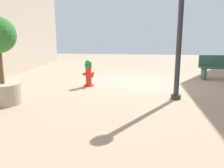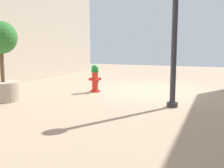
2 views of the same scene
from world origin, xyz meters
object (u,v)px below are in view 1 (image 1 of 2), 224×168
(planter_tree, at_px, (0,57))
(bench_near, at_px, (222,67))
(street_lamp, at_px, (181,15))
(fire_hydrant, at_px, (89,73))

(planter_tree, bearing_deg, bench_near, -148.69)
(bench_near, height_order, planter_tree, planter_tree)
(bench_near, height_order, street_lamp, street_lamp)
(planter_tree, height_order, street_lamp, street_lamp)
(fire_hydrant, height_order, street_lamp, street_lamp)
(street_lamp, bearing_deg, bench_near, -125.17)
(bench_near, xyz_separation_m, street_lamp, (2.20, 3.13, 1.77))
(street_lamp, bearing_deg, planter_tree, 12.20)
(bench_near, relative_size, planter_tree, 0.79)
(bench_near, bearing_deg, fire_hydrant, 20.06)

